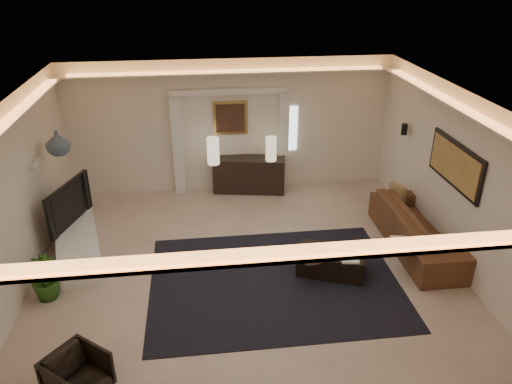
{
  "coord_description": "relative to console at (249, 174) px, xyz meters",
  "views": [
    {
      "loc": [
        -0.71,
        -6.67,
        4.8
      ],
      "look_at": [
        0.2,
        0.6,
        1.25
      ],
      "focal_mm": 34.35,
      "sensor_mm": 36.0,
      "label": 1
    }
  ],
  "objects": [
    {
      "name": "floor",
      "position": [
        -0.38,
        -3.25,
        -0.4
      ],
      "size": [
        7.0,
        7.0,
        0.0
      ],
      "primitive_type": "plane",
      "color": "beige",
      "rests_on": "ground"
    },
    {
      "name": "ceiling",
      "position": [
        -0.38,
        -3.25,
        2.5
      ],
      "size": [
        7.0,
        7.0,
        0.0
      ],
      "primitive_type": "plane",
      "rotation": [
        3.14,
        0.0,
        0.0
      ],
      "color": "white",
      "rests_on": "ground"
    },
    {
      "name": "wall_back",
      "position": [
        -0.38,
        0.25,
        1.05
      ],
      "size": [
        7.0,
        0.0,
        7.0
      ],
      "primitive_type": "plane",
      "rotation": [
        1.57,
        0.0,
        0.0
      ],
      "color": "silver",
      "rests_on": "ground"
    },
    {
      "name": "wall_front",
      "position": [
        -0.38,
        -6.75,
        1.05
      ],
      "size": [
        7.0,
        0.0,
        7.0
      ],
      "primitive_type": "plane",
      "rotation": [
        -1.57,
        0.0,
        0.0
      ],
      "color": "silver",
      "rests_on": "ground"
    },
    {
      "name": "wall_left",
      "position": [
        -3.88,
        -3.25,
        1.05
      ],
      "size": [
        0.0,
        7.0,
        7.0
      ],
      "primitive_type": "plane",
      "rotation": [
        1.57,
        0.0,
        1.57
      ],
      "color": "silver",
      "rests_on": "ground"
    },
    {
      "name": "wall_right",
      "position": [
        3.12,
        -3.25,
        1.05
      ],
      "size": [
        0.0,
        7.0,
        7.0
      ],
      "primitive_type": "plane",
      "rotation": [
        1.57,
        0.0,
        -1.57
      ],
      "color": "silver",
      "rests_on": "ground"
    },
    {
      "name": "cove_soffit",
      "position": [
        -0.38,
        -3.25,
        2.22
      ],
      "size": [
        7.0,
        7.0,
        0.04
      ],
      "primitive_type": "cube",
      "color": "silver",
      "rests_on": "ceiling"
    },
    {
      "name": "daylight_slit",
      "position": [
        0.97,
        0.23,
        0.95
      ],
      "size": [
        0.25,
        0.03,
        1.0
      ],
      "primitive_type": "cube",
      "color": "white",
      "rests_on": "wall_back"
    },
    {
      "name": "area_rug",
      "position": [
        0.02,
        -3.45,
        -0.39
      ],
      "size": [
        4.0,
        3.0,
        0.01
      ],
      "primitive_type": "cube",
      "color": "black",
      "rests_on": "ground"
    },
    {
      "name": "pilaster_left",
      "position": [
        -1.53,
        0.15,
        0.7
      ],
      "size": [
        0.22,
        0.2,
        2.2
      ],
      "primitive_type": "cube",
      "color": "silver",
      "rests_on": "ground"
    },
    {
      "name": "pilaster_right",
      "position": [
        0.77,
        0.15,
        0.7
      ],
      "size": [
        0.22,
        0.2,
        2.2
      ],
      "primitive_type": "cube",
      "color": "silver",
      "rests_on": "ground"
    },
    {
      "name": "alcove_header",
      "position": [
        -0.38,
        0.15,
        1.85
      ],
      "size": [
        2.52,
        0.2,
        0.12
      ],
      "primitive_type": "cube",
      "color": "silver",
      "rests_on": "wall_back"
    },
    {
      "name": "painting_frame",
      "position": [
        -0.38,
        0.22,
        1.25
      ],
      "size": [
        0.74,
        0.04,
        0.74
      ],
      "primitive_type": "cube",
      "color": "tan",
      "rests_on": "wall_back"
    },
    {
      "name": "painting_canvas",
      "position": [
        -0.38,
        0.19,
        1.25
      ],
      "size": [
        0.62,
        0.02,
        0.62
      ],
      "primitive_type": "cube",
      "color": "#4C2D1E",
      "rests_on": "wall_back"
    },
    {
      "name": "art_panel_frame",
      "position": [
        3.09,
        -2.95,
        1.3
      ],
      "size": [
        0.04,
        1.64,
        0.74
      ],
      "primitive_type": "cube",
      "color": "black",
      "rests_on": "wall_right"
    },
    {
      "name": "art_panel_gold",
      "position": [
        3.07,
        -2.95,
        1.3
      ],
      "size": [
        0.02,
        1.5,
        0.62
      ],
      "primitive_type": "cube",
      "color": "tan",
      "rests_on": "wall_right"
    },
    {
      "name": "wall_sconce",
      "position": [
        3.0,
        -1.05,
        1.28
      ],
      "size": [
        0.12,
        0.12,
        0.22
      ],
      "primitive_type": "cylinder",
      "color": "black",
      "rests_on": "wall_right"
    },
    {
      "name": "wall_niche",
      "position": [
        -3.82,
        -1.85,
        1.25
      ],
      "size": [
        0.1,
        0.55,
        0.04
      ],
      "primitive_type": "cube",
      "color": "silver",
      "rests_on": "wall_left"
    },
    {
      "name": "console",
      "position": [
        0.0,
        0.0,
        0.0
      ],
      "size": [
        1.63,
        0.76,
        0.79
      ],
      "primitive_type": "cube",
      "rotation": [
        0.0,
        0.0,
        -0.18
      ],
      "color": "black",
      "rests_on": "ground"
    },
    {
      "name": "lamp_left",
      "position": [
        -0.79,
        -0.23,
        0.69
      ],
      "size": [
        0.33,
        0.33,
        0.58
      ],
      "primitive_type": "cylinder",
      "rotation": [
        0.0,
        0.0,
        -0.36
      ],
      "color": "#F9EFC7",
      "rests_on": "console"
    },
    {
      "name": "lamp_right",
      "position": [
        0.46,
        -0.18,
        0.69
      ],
      "size": [
        0.28,
        0.28,
        0.52
      ],
      "primitive_type": "cylinder",
      "rotation": [
        0.0,
        0.0,
        -0.22
      ],
      "color": "beige",
      "rests_on": "console"
    },
    {
      "name": "media_ledge",
      "position": [
        -3.36,
        -1.94,
        -0.17
      ],
      "size": [
        1.3,
        2.76,
        0.5
      ],
      "primitive_type": "cube",
      "rotation": [
        0.0,
        0.0,
        0.25
      ],
      "color": "white",
      "rests_on": "ground"
    },
    {
      "name": "tv",
      "position": [
        -3.53,
        -1.87,
        0.43
      ],
      "size": [
        1.31,
        0.58,
        0.76
      ],
      "primitive_type": "imported",
      "rotation": [
        0.0,
        0.0,
        1.25
      ],
      "color": "black",
      "rests_on": "media_ledge"
    },
    {
      "name": "figurine",
      "position": [
        -3.53,
        -0.73,
        0.24
      ],
      "size": [
        0.17,
        0.17,
        0.35
      ],
      "primitive_type": "cylinder",
      "rotation": [
        0.0,
        0.0,
        -0.41
      ],
      "color": "black",
      "rests_on": "media_ledge"
    },
    {
      "name": "ginger_jar",
      "position": [
        -3.49,
        -1.6,
        1.48
      ],
      "size": [
        0.43,
        0.43,
        0.43
      ],
      "primitive_type": "imported",
      "rotation": [
        0.0,
        0.0,
        -0.05
      ],
      "color": "#4A5D77",
      "rests_on": "wall_niche"
    },
    {
      "name": "plant",
      "position": [
        -3.53,
        -3.43,
        -0.04
      ],
      "size": [
        0.5,
        0.5,
        0.72
      ],
      "primitive_type": "imported",
      "rotation": [
        0.0,
        0.0,
        0.28
      ],
      "color": "#234D14",
      "rests_on": "ground"
    },
    {
      "name": "sofa",
      "position": [
        2.77,
        -2.73,
        -0.03
      ],
      "size": [
        2.57,
        1.02,
        0.75
      ],
      "primitive_type": "imported",
      "rotation": [
        0.0,
        0.0,
        1.56
      ],
      "color": "brown",
      "rests_on": "ground"
    },
    {
      "name": "throw_blanket",
      "position": [
        2.26,
        -3.49,
        0.15
      ],
      "size": [
        0.65,
        0.57,
        0.06
      ],
      "primitive_type": "cube",
      "rotation": [
        0.0,
        0.0,
        -0.17
      ],
      "color": "#FFE1BF",
      "rests_on": "sofa"
    },
    {
      "name": "throw_pillow",
      "position": [
        2.77,
        -1.62,
        0.15
      ],
      "size": [
        0.25,
        0.38,
        0.37
      ],
      "primitive_type": "cube",
      "rotation": [
        0.0,
        0.0,
        0.41
      ],
      "color": "#A3864E",
      "rests_on": "sofa"
    },
    {
      "name": "coffee_table",
      "position": [
        1.0,
        -3.31,
        -0.2
      ],
      "size": [
        1.23,
        0.95,
        0.4
      ],
      "primitive_type": "cube",
      "rotation": [
        0.0,
        0.0,
        -0.38
      ],
      "color": "black",
      "rests_on": "ground"
    },
    {
      "name": "bowl",
      "position": [
        0.58,
        -3.61,
        0.05
      ],
      "size": [
        0.34,
        0.34,
        0.08
      ],
      "primitive_type": "imported",
      "rotation": [
        0.0,
        0.0,
        0.08
      ],
      "color": "black",
      "rests_on": "coffee_table"
    },
    {
      "name": "magazine",
      "position": [
        1.22,
        -3.61,
        0.02
      ],
      "size": [
        0.31,
        0.24,
        0.03
      ],
      "primitive_type": "cube",
      "rotation": [
        0.0,
        0.0,
        -0.15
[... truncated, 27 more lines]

